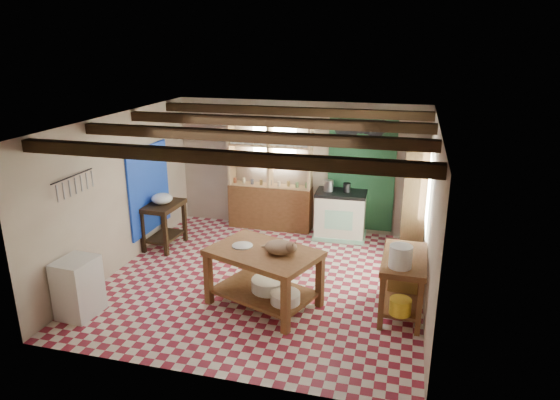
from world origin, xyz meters
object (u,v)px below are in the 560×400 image
(right_counter, at_px, (402,285))
(cat, at_px, (280,247))
(work_table, at_px, (264,278))
(stove, at_px, (340,215))
(prep_table, at_px, (164,225))
(white_cabinet, at_px, (78,287))

(right_counter, relative_size, cat, 2.75)
(work_table, relative_size, right_counter, 1.26)
(stove, height_order, prep_table, stove)
(white_cabinet, relative_size, right_counter, 0.70)
(cat, bearing_deg, work_table, -178.69)
(right_counter, height_order, cat, cat)
(right_counter, bearing_deg, white_cabinet, -163.17)
(cat, bearing_deg, right_counter, 21.93)
(white_cabinet, bearing_deg, prep_table, 93.86)
(prep_table, xyz_separation_m, white_cabinet, (-0.02, -2.52, -0.00))
(white_cabinet, bearing_deg, cat, 22.58)
(white_cabinet, bearing_deg, right_counter, 19.97)
(stove, height_order, cat, cat)
(white_cabinet, bearing_deg, work_table, 25.17)
(prep_table, distance_m, right_counter, 4.57)
(stove, relative_size, right_counter, 0.80)
(work_table, bearing_deg, cat, 11.31)
(stove, distance_m, prep_table, 3.38)
(work_table, bearing_deg, prep_table, 167.18)
(prep_table, bearing_deg, right_counter, -14.20)
(stove, distance_m, white_cabinet, 4.95)
(prep_table, bearing_deg, work_table, -31.13)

